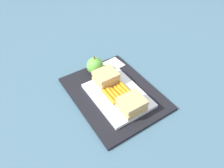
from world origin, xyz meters
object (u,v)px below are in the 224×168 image
(food_tray, at_px, (118,95))
(apple, at_px, (96,65))
(sandwich_half_right, at_px, (106,77))
(paper_napkin, at_px, (114,64))
(sandwich_half_left, at_px, (132,104))
(carrot_sticks_bundle, at_px, (118,93))

(food_tray, distance_m, apple, 0.16)
(sandwich_half_right, xyz_separation_m, paper_napkin, (0.08, -0.09, -0.03))
(sandwich_half_left, xyz_separation_m, sandwich_half_right, (0.16, 0.00, 0.00))
(sandwich_half_right, relative_size, paper_napkin, 1.14)
(sandwich_half_right, relative_size, carrot_sticks_bundle, 0.93)
(food_tray, distance_m, sandwich_half_left, 0.08)
(food_tray, bearing_deg, carrot_sticks_bundle, -166.73)
(food_tray, relative_size, paper_napkin, 3.29)
(sandwich_half_left, bearing_deg, sandwich_half_right, 0.00)
(carrot_sticks_bundle, distance_m, apple, 0.16)
(carrot_sticks_bundle, relative_size, apple, 1.09)
(sandwich_half_left, height_order, apple, apple)
(carrot_sticks_bundle, bearing_deg, paper_napkin, -28.78)
(sandwich_half_left, xyz_separation_m, paper_napkin, (0.24, -0.09, -0.03))
(sandwich_half_right, distance_m, carrot_sticks_bundle, 0.08)
(food_tray, height_order, sandwich_half_left, sandwich_half_left)
(apple, xyz_separation_m, paper_napkin, (0.00, -0.09, -0.03))
(sandwich_half_right, relative_size, apple, 1.02)
(food_tray, distance_m, carrot_sticks_bundle, 0.01)
(carrot_sticks_bundle, bearing_deg, apple, -1.03)
(paper_napkin, bearing_deg, apple, 91.09)
(food_tray, xyz_separation_m, paper_napkin, (0.16, -0.09, -0.00))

